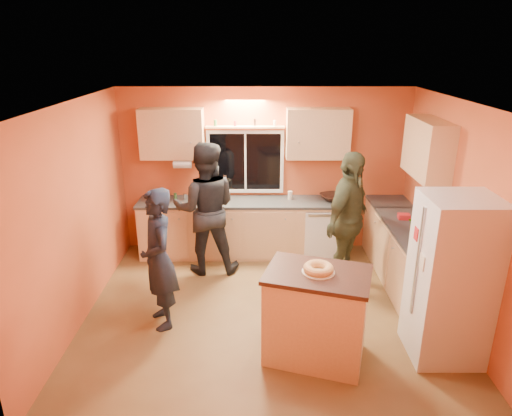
{
  "coord_description": "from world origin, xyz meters",
  "views": [
    {
      "loc": [
        -0.14,
        -4.99,
        3.22
      ],
      "look_at": [
        -0.14,
        0.4,
        1.25
      ],
      "focal_mm": 32.0,
      "sensor_mm": 36.0,
      "label": 1
    }
  ],
  "objects_px": {
    "person_center": "(206,209)",
    "person_right": "(348,221)",
    "island": "(316,315)",
    "person_left": "(159,259)",
    "refrigerator": "(451,279)"
  },
  "relations": [
    {
      "from": "person_center",
      "to": "person_right",
      "type": "relative_size",
      "value": 1.02
    },
    {
      "from": "person_left",
      "to": "person_center",
      "type": "height_order",
      "value": "person_center"
    },
    {
      "from": "refrigerator",
      "to": "person_right",
      "type": "relative_size",
      "value": 0.95
    },
    {
      "from": "refrigerator",
      "to": "person_right",
      "type": "height_order",
      "value": "person_right"
    },
    {
      "from": "person_left",
      "to": "person_right",
      "type": "height_order",
      "value": "person_right"
    },
    {
      "from": "person_left",
      "to": "person_center",
      "type": "relative_size",
      "value": 0.88
    },
    {
      "from": "person_right",
      "to": "person_left",
      "type": "bearing_deg",
      "value": 146.66
    },
    {
      "from": "person_center",
      "to": "person_right",
      "type": "height_order",
      "value": "person_center"
    },
    {
      "from": "island",
      "to": "person_center",
      "type": "bearing_deg",
      "value": 140.94
    },
    {
      "from": "island",
      "to": "person_center",
      "type": "height_order",
      "value": "person_center"
    },
    {
      "from": "person_center",
      "to": "person_right",
      "type": "bearing_deg",
      "value": 164.9
    },
    {
      "from": "person_left",
      "to": "person_center",
      "type": "distance_m",
      "value": 1.45
    },
    {
      "from": "island",
      "to": "person_left",
      "type": "bearing_deg",
      "value": 177.33
    },
    {
      "from": "island",
      "to": "person_center",
      "type": "xyz_separation_m",
      "value": [
        -1.35,
        2.02,
        0.45
      ]
    },
    {
      "from": "refrigerator",
      "to": "island",
      "type": "distance_m",
      "value": 1.45
    }
  ]
}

